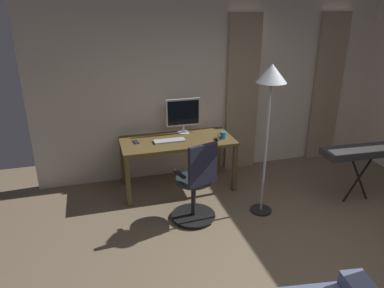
{
  "coord_description": "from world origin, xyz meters",
  "views": [
    {
      "loc": [
        1.87,
        2.41,
        2.57
      ],
      "look_at": [
        0.72,
        -1.64,
        0.91
      ],
      "focal_mm": 33.75,
      "sensor_mm": 36.0,
      "label": 1
    }
  ],
  "objects": [
    {
      "name": "cell_phone_face_up",
      "position": [
        1.35,
        -2.29,
        0.76
      ],
      "size": [
        0.09,
        0.15,
        0.01
      ],
      "primitive_type": "cube",
      "rotation": [
        0.0,
        0.0,
        0.17
      ],
      "color": "#232328",
      "rests_on": "desk"
    },
    {
      "name": "curtain_right_panel",
      "position": [
        -0.38,
        -2.66,
        1.22
      ],
      "size": [
        0.51,
        0.06,
        2.44
      ],
      "primitive_type": "cube",
      "color": "tan",
      "rests_on": "ground"
    },
    {
      "name": "ground_plane",
      "position": [
        0.0,
        0.0,
        0.0
      ],
      "size": [
        7.19,
        7.19,
        0.0
      ],
      "primitive_type": "plane",
      "color": "#73624B"
    },
    {
      "name": "desk",
      "position": [
        0.77,
        -2.24,
        0.67
      ],
      "size": [
        1.59,
        0.75,
        0.75
      ],
      "color": "brown",
      "rests_on": "ground"
    },
    {
      "name": "curtain_left_panel",
      "position": [
        -1.91,
        -2.66,
        1.22
      ],
      "size": [
        0.49,
        0.06,
        2.44
      ],
      "primitive_type": "cube",
      "color": "tan",
      "rests_on": "ground"
    },
    {
      "name": "computer_monitor",
      "position": [
        0.61,
        -2.5,
        1.05
      ],
      "size": [
        0.51,
        0.18,
        0.52
      ],
      "color": "silver",
      "rests_on": "desk"
    },
    {
      "name": "mug_tea",
      "position": [
        0.12,
        -2.12,
        0.8
      ],
      "size": [
        0.13,
        0.08,
        0.1
      ],
      "color": "teal",
      "rests_on": "desk"
    },
    {
      "name": "office_chair",
      "position": [
        0.76,
        -1.31,
        0.5
      ],
      "size": [
        0.56,
        0.56,
        1.07
      ],
      "rotation": [
        0.0,
        0.0,
        3.43
      ],
      "color": "black",
      "rests_on": "ground"
    },
    {
      "name": "back_room_partition",
      "position": [
        0.0,
        -2.77,
        1.44
      ],
      "size": [
        5.51,
        0.1,
        2.88
      ],
      "primitive_type": "cube",
      "color": "beige",
      "rests_on": "ground"
    },
    {
      "name": "piano_keyboard",
      "position": [
        -1.5,
        -1.18,
        0.73
      ],
      "size": [
        1.14,
        0.38,
        0.8
      ],
      "rotation": [
        0.0,
        0.0,
        -0.05
      ],
      "color": "black",
      "rests_on": "ground"
    },
    {
      "name": "computer_mouse",
      "position": [
        0.23,
        -2.07,
        0.77
      ],
      "size": [
        0.06,
        0.1,
        0.04
      ],
      "primitive_type": "ellipsoid",
      "color": "#232328",
      "rests_on": "desk"
    },
    {
      "name": "computer_keyboard",
      "position": [
        0.89,
        -2.2,
        0.76
      ],
      "size": [
        0.44,
        0.14,
        0.02
      ],
      "primitive_type": "cube",
      "color": "#B7BCC1",
      "rests_on": "desk"
    },
    {
      "name": "floor_lamp",
      "position": [
        -0.12,
        -1.29,
        1.65
      ],
      "size": [
        0.35,
        0.35,
        1.92
      ],
      "color": "black",
      "rests_on": "ground"
    }
  ]
}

